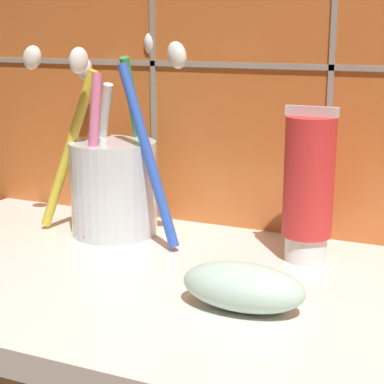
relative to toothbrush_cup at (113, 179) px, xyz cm
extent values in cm
cube|color=silver|center=(16.57, -7.84, -6.10)|extent=(68.13, 28.79, 2.00)
cube|color=#C6662D|center=(16.57, 6.80, 15.67)|extent=(78.13, 1.50, 45.54)
cube|color=gray|center=(16.57, 5.95, 10.21)|extent=(78.13, 0.24, 0.50)
cube|color=gray|center=(1.24, 5.95, 15.67)|extent=(0.50, 0.24, 45.54)
cube|color=gray|center=(18.28, 5.95, 15.67)|extent=(0.50, 0.24, 45.54)
cylinder|color=silver|center=(0.07, -0.04, -0.80)|extent=(7.91, 7.91, 8.60)
cylinder|color=blue|center=(4.36, -1.30, 2.85)|extent=(7.18, 3.66, 15.44)
ellipsoid|color=white|center=(7.80, -2.73, 11.40)|extent=(2.74, 2.13, 2.69)
cylinder|color=green|center=(0.83, 3.66, 3.12)|extent=(0.94, 5.76, 15.90)
ellipsoid|color=white|center=(0.85, 6.43, 11.99)|extent=(1.32, 2.28, 2.60)
cylinder|color=white|center=(-2.70, 2.23, 1.93)|extent=(5.22, 3.96, 13.56)
ellipsoid|color=white|center=(-5.01, 3.81, 9.59)|extent=(2.67, 2.40, 2.65)
cylinder|color=yellow|center=(-3.86, -1.27, 2.59)|extent=(6.51, 1.58, 14.90)
ellipsoid|color=white|center=(-7.04, -1.61, 10.90)|extent=(2.49, 1.54, 2.66)
cylinder|color=pink|center=(-0.40, -2.71, 2.53)|extent=(1.91, 2.72, 14.56)
ellipsoid|color=white|center=(-0.81, -3.58, 10.86)|extent=(2.00, 2.30, 2.38)
cylinder|color=white|center=(18.15, -0.04, -4.03)|extent=(3.44, 3.44, 2.14)
cylinder|color=red|center=(18.15, -0.04, 1.90)|extent=(4.04, 4.04, 9.73)
cube|color=silver|center=(18.15, -0.04, 7.17)|extent=(4.25, 0.36, 0.80)
ellipsoid|color=silver|center=(16.78, -11.19, -3.50)|extent=(8.59, 4.57, 3.19)
camera|label=1|loc=(29.59, -49.56, 13.42)|focal=60.00mm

